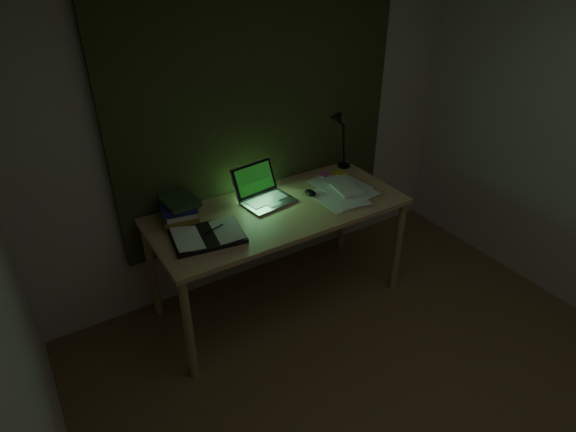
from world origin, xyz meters
name	(u,v)px	position (x,y,z in m)	size (l,w,h in m)	color
wall_back	(259,126)	(0.00, 2.00, 1.25)	(3.50, 0.00, 2.50)	beige
curtain	(261,100)	(0.00, 1.96, 1.45)	(2.20, 0.06, 2.00)	#30371B
desk	(279,257)	(-0.12, 1.53, 0.41)	(1.79, 0.78, 0.82)	tan
laptop	(268,187)	(-0.13, 1.64, 0.94)	(0.35, 0.39, 0.25)	#B4B4B9
open_textbook	(207,235)	(-0.68, 1.45, 0.84)	(0.44, 0.31, 0.04)	silver
book_stack	(180,209)	(-0.75, 1.74, 0.90)	(0.22, 0.26, 0.18)	silver
loose_papers	(339,190)	(0.39, 1.51, 0.83)	(0.38, 0.40, 0.02)	silver
mouse	(310,193)	(0.18, 1.58, 0.84)	(0.07, 0.10, 0.04)	black
sticky_yellow	(339,173)	(0.57, 1.75, 0.83)	(0.08, 0.08, 0.02)	gold
sticky_pink	(325,175)	(0.46, 1.78, 0.82)	(0.07, 0.07, 0.02)	#DD569C
desk_lamp	(346,135)	(0.69, 1.84, 1.09)	(0.36, 0.28, 0.54)	black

